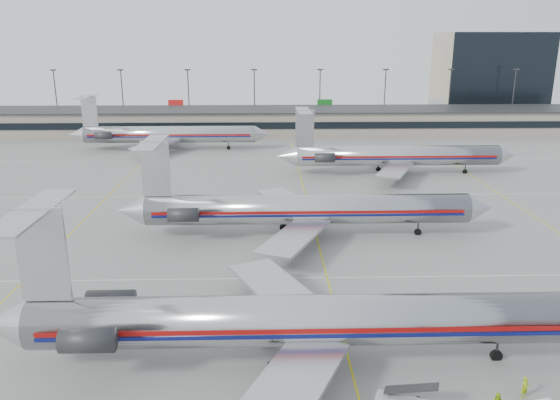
{
  "coord_description": "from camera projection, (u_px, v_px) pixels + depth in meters",
  "views": [
    {
      "loc": [
        -6.04,
        -39.84,
        22.75
      ],
      "look_at": [
        -4.37,
        22.35,
        4.5
      ],
      "focal_mm": 35.0,
      "sensor_mm": 36.0,
      "label": 1
    }
  ],
  "objects": [
    {
      "name": "ground",
      "position": [
        340.0,
        329.0,
        44.78
      ],
      "size": [
        260.0,
        260.0,
        0.0
      ],
      "primitive_type": "plane",
      "color": "gray",
      "rests_on": "ground"
    },
    {
      "name": "apron_markings",
      "position": [
        327.0,
        278.0,
        54.37
      ],
      "size": [
        160.0,
        0.15,
        0.02
      ],
      "primitive_type": "cube",
      "color": "silver",
      "rests_on": "ground"
    },
    {
      "name": "terminal",
      "position": [
        289.0,
        121.0,
        137.87
      ],
      "size": [
        162.0,
        17.0,
        6.25
      ],
      "color": "gray",
      "rests_on": "ground"
    },
    {
      "name": "light_mast_row",
      "position": [
        287.0,
        94.0,
        149.8
      ],
      "size": [
        163.6,
        0.4,
        15.28
      ],
      "color": "#38383D",
      "rests_on": "ground"
    },
    {
      "name": "distant_building",
      "position": [
        489.0,
        75.0,
        165.64
      ],
      "size": [
        30.0,
        20.0,
        25.0
      ],
      "primitive_type": "cube",
      "color": "tan",
      "rests_on": "ground"
    },
    {
      "name": "jet_foreground",
      "position": [
        296.0,
        320.0,
        39.04
      ],
      "size": [
        46.42,
        27.33,
        12.15
      ],
      "color": "#B8B8BD",
      "rests_on": "ground"
    },
    {
      "name": "jet_second_row",
      "position": [
        300.0,
        209.0,
        65.07
      ],
      "size": [
        44.98,
        26.49,
        11.77
      ],
      "color": "#B8B8BD",
      "rests_on": "ground"
    },
    {
      "name": "jet_third_row",
      "position": [
        393.0,
        155.0,
        95.67
      ],
      "size": [
        42.04,
        25.86,
        11.5
      ],
      "color": "#B8B8BD",
      "rests_on": "ground"
    },
    {
      "name": "jet_back_row",
      "position": [
        166.0,
        134.0,
        116.96
      ],
      "size": [
        42.83,
        26.34,
        11.71
      ],
      "color": "#B8B8BD",
      "rests_on": "ground"
    },
    {
      "name": "ramp_worker_near",
      "position": [
        525.0,
        387.0,
        35.91
      ],
      "size": [
        0.66,
        0.53,
        1.55
      ],
      "primitive_type": "imported",
      "rotation": [
        0.0,
        0.0,
        0.33
      ],
      "color": "#9CC312",
      "rests_on": "ground"
    }
  ]
}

